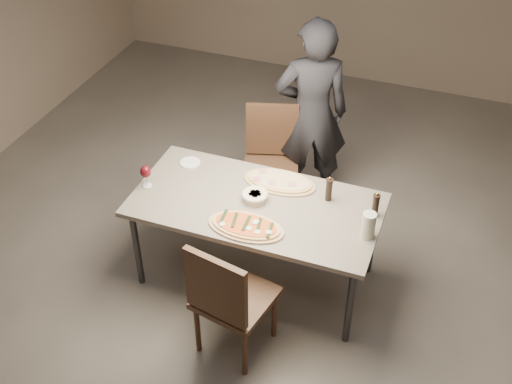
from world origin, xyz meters
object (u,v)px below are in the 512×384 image
(ham_pizza, at_px, (280,182))
(bread_basket, at_px, (255,196))
(dining_table, at_px, (256,209))
(chair_near, at_px, (227,297))
(pepper_mill_left, at_px, (329,189))
(carafe, at_px, (368,225))
(chair_far, at_px, (271,156))
(zucchini_pizza, at_px, (246,226))
(diner, at_px, (311,115))

(ham_pizza, relative_size, bread_basket, 2.91)
(dining_table, height_order, chair_near, chair_near)
(pepper_mill_left, height_order, carafe, pepper_mill_left)
(carafe, bearing_deg, chair_far, 137.06)
(ham_pizza, height_order, carafe, carafe)
(pepper_mill_left, bearing_deg, ham_pizza, 170.93)
(dining_table, xyz_separation_m, ham_pizza, (0.08, 0.28, 0.07))
(zucchini_pizza, distance_m, chair_far, 1.19)
(pepper_mill_left, relative_size, diner, 0.12)
(chair_near, bearing_deg, carafe, 53.63)
(zucchini_pizza, bearing_deg, diner, 70.65)
(pepper_mill_left, height_order, chair_near, chair_near)
(zucchini_pizza, relative_size, diner, 0.32)
(carafe, xyz_separation_m, chair_near, (-0.75, -0.68, -0.29))
(pepper_mill_left, bearing_deg, chair_far, 135.38)
(zucchini_pizza, bearing_deg, ham_pizza, 66.98)
(carafe, bearing_deg, dining_table, 175.00)
(carafe, relative_size, chair_far, 0.20)
(diner, bearing_deg, chair_far, 21.16)
(dining_table, height_order, zucchini_pizza, zucchini_pizza)
(zucchini_pizza, height_order, diner, diner)
(carafe, xyz_separation_m, diner, (-0.75, 1.21, 0.01))
(ham_pizza, distance_m, bread_basket, 0.27)
(dining_table, relative_size, zucchini_pizza, 3.29)
(ham_pizza, height_order, pepper_mill_left, pepper_mill_left)
(chair_near, distance_m, chair_far, 1.65)
(chair_far, bearing_deg, bread_basket, 84.48)
(dining_table, bearing_deg, carafe, -5.00)
(zucchini_pizza, relative_size, chair_far, 0.56)
(pepper_mill_left, relative_size, carafe, 1.04)
(carafe, xyz_separation_m, chair_far, (-1.02, 0.94, -0.30))
(ham_pizza, bearing_deg, bread_basket, -111.83)
(dining_table, height_order, carafe, carafe)
(dining_table, distance_m, chair_near, 0.77)
(carafe, height_order, chair_far, chair_far)
(ham_pizza, bearing_deg, pepper_mill_left, -8.80)
(dining_table, relative_size, ham_pizza, 3.24)
(dining_table, relative_size, diner, 1.05)
(chair_near, bearing_deg, diner, 101.60)
(zucchini_pizza, relative_size, carafe, 2.79)
(bread_basket, bearing_deg, carafe, -6.71)
(dining_table, distance_m, bread_basket, 0.10)
(zucchini_pizza, xyz_separation_m, bread_basket, (-0.05, 0.31, 0.02))
(ham_pizza, xyz_separation_m, pepper_mill_left, (0.39, -0.06, 0.08))
(chair_near, relative_size, chair_far, 1.02)
(chair_near, bearing_deg, bread_basket, 108.63)
(bread_basket, distance_m, chair_near, 0.82)
(bread_basket, bearing_deg, pepper_mill_left, 20.93)
(chair_far, bearing_deg, zucchini_pizza, 83.90)
(dining_table, height_order, pepper_mill_left, pepper_mill_left)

